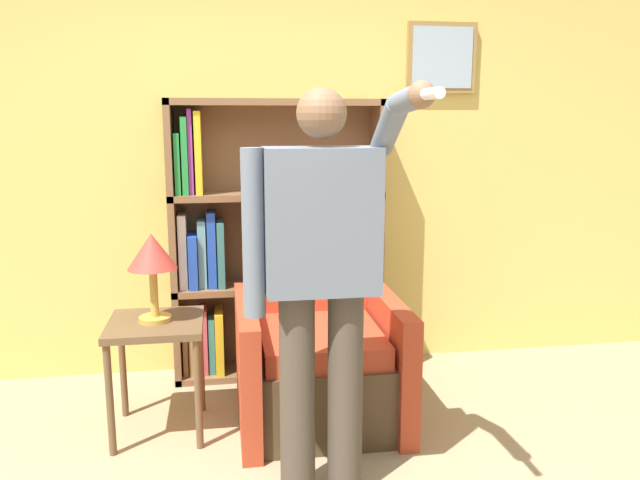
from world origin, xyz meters
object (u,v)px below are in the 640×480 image
side_table (156,339)px  table_lamp (152,256)px  person_standing (321,272)px  bookcase (256,245)px  armchair (317,347)px

side_table → table_lamp: 0.43m
person_standing → side_table: size_ratio=2.87×
bookcase → armchair: (0.29, -0.61, -0.45)m
bookcase → side_table: bearing=-128.5°
bookcase → person_standing: bearing=-82.2°
armchair → person_standing: size_ratio=0.74×
bookcase → table_lamp: (-0.55, -0.69, 0.10)m
side_table → table_lamp: table_lamp is taller
armchair → person_standing: person_standing is taller
side_table → table_lamp: bearing=-116.6°
person_standing → bookcase: bearing=97.8°
bookcase → table_lamp: bearing=-128.5°
armchair → person_standing: bearing=-97.4°
person_standing → side_table: 1.13m
side_table → bookcase: bearing=51.5°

